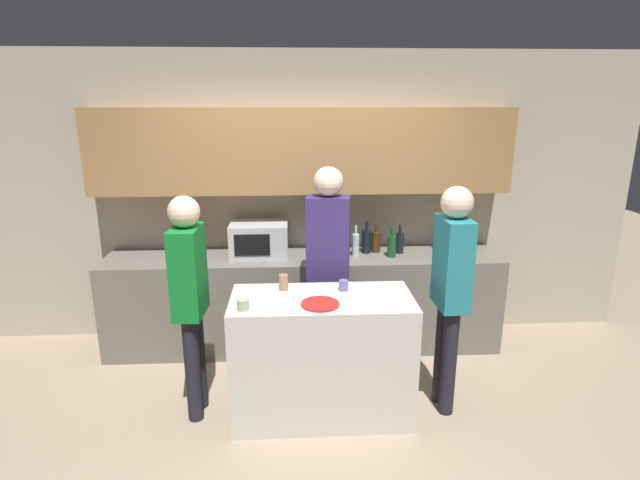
{
  "coord_description": "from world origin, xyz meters",
  "views": [
    {
      "loc": [
        -0.09,
        -2.96,
        2.27
      ],
      "look_at": [
        0.11,
        0.55,
        1.27
      ],
      "focal_mm": 28.0,
      "sensor_mm": 36.0,
      "label": 1
    }
  ],
  "objects_px": {
    "bottle_4": "(376,241)",
    "person_left": "(190,290)",
    "bottle_5": "(392,246)",
    "cup_2": "(343,285)",
    "bottle_3": "(366,241)",
    "cup_0": "(243,305)",
    "potted_plant": "(446,231)",
    "person_right": "(451,281)",
    "toaster": "(188,246)",
    "bottle_1": "(345,246)",
    "person_center": "(328,254)",
    "bottle_0": "(332,242)",
    "plate_on_island": "(320,304)",
    "bottle_6": "(400,242)",
    "cup_1": "(284,282)",
    "bottle_2": "(356,244)",
    "microwave": "(259,239)"
  },
  "relations": [
    {
      "from": "bottle_2",
      "to": "person_left",
      "type": "height_order",
      "value": "person_left"
    },
    {
      "from": "bottle_5",
      "to": "bottle_6",
      "type": "distance_m",
      "value": 0.15
    },
    {
      "from": "bottle_1",
      "to": "person_left",
      "type": "relative_size",
      "value": 0.16
    },
    {
      "from": "plate_on_island",
      "to": "cup_1",
      "type": "relative_size",
      "value": 2.26
    },
    {
      "from": "cup_2",
      "to": "person_center",
      "type": "distance_m",
      "value": 0.45
    },
    {
      "from": "person_left",
      "to": "person_right",
      "type": "bearing_deg",
      "value": 92.42
    },
    {
      "from": "bottle_4",
      "to": "cup_0",
      "type": "xyz_separation_m",
      "value": [
        -1.11,
        -1.36,
        -0.03
      ]
    },
    {
      "from": "person_left",
      "to": "cup_2",
      "type": "bearing_deg",
      "value": 97.12
    },
    {
      "from": "microwave",
      "to": "person_left",
      "type": "distance_m",
      "value": 1.17
    },
    {
      "from": "bottle_0",
      "to": "person_left",
      "type": "xyz_separation_m",
      "value": [
        -1.09,
        -1.08,
        -0.02
      ]
    },
    {
      "from": "bottle_6",
      "to": "cup_1",
      "type": "relative_size",
      "value": 2.32
    },
    {
      "from": "potted_plant",
      "to": "cup_1",
      "type": "bearing_deg",
      "value": -146.69
    },
    {
      "from": "toaster",
      "to": "cup_2",
      "type": "relative_size",
      "value": 3.34
    },
    {
      "from": "person_right",
      "to": "bottle_1",
      "type": "bearing_deg",
      "value": 30.96
    },
    {
      "from": "bottle_4",
      "to": "person_left",
      "type": "height_order",
      "value": "person_left"
    },
    {
      "from": "person_left",
      "to": "bottle_4",
      "type": "bearing_deg",
      "value": 130.02
    },
    {
      "from": "bottle_5",
      "to": "cup_2",
      "type": "height_order",
      "value": "bottle_5"
    },
    {
      "from": "toaster",
      "to": "bottle_5",
      "type": "xyz_separation_m",
      "value": [
        1.84,
        -0.12,
        0.01
      ]
    },
    {
      "from": "bottle_4",
      "to": "person_left",
      "type": "relative_size",
      "value": 0.16
    },
    {
      "from": "bottle_5",
      "to": "microwave",
      "type": "bearing_deg",
      "value": 174.15
    },
    {
      "from": "bottle_5",
      "to": "cup_1",
      "type": "height_order",
      "value": "bottle_5"
    },
    {
      "from": "bottle_1",
      "to": "person_left",
      "type": "height_order",
      "value": "person_left"
    },
    {
      "from": "bottle_5",
      "to": "bottle_6",
      "type": "relative_size",
      "value": 1.02
    },
    {
      "from": "toaster",
      "to": "bottle_1",
      "type": "distance_m",
      "value": 1.43
    },
    {
      "from": "toaster",
      "to": "bottle_1",
      "type": "xyz_separation_m",
      "value": [
        1.42,
        -0.1,
        0.01
      ]
    },
    {
      "from": "microwave",
      "to": "plate_on_island",
      "type": "distance_m",
      "value": 1.37
    },
    {
      "from": "bottle_1",
      "to": "bottle_5",
      "type": "relative_size",
      "value": 0.96
    },
    {
      "from": "bottle_0",
      "to": "bottle_6",
      "type": "relative_size",
      "value": 1.12
    },
    {
      "from": "bottle_4",
      "to": "cup_0",
      "type": "bearing_deg",
      "value": -129.12
    },
    {
      "from": "bottle_2",
      "to": "bottle_3",
      "type": "relative_size",
      "value": 0.93
    },
    {
      "from": "bottle_3",
      "to": "cup_0",
      "type": "bearing_deg",
      "value": -127.1
    },
    {
      "from": "cup_0",
      "to": "cup_2",
      "type": "relative_size",
      "value": 1.03
    },
    {
      "from": "bottle_3",
      "to": "potted_plant",
      "type": "bearing_deg",
      "value": -0.72
    },
    {
      "from": "bottle_2",
      "to": "toaster",
      "type": "bearing_deg",
      "value": 177.05
    },
    {
      "from": "potted_plant",
      "to": "person_right",
      "type": "distance_m",
      "value": 1.16
    },
    {
      "from": "cup_2",
      "to": "person_center",
      "type": "relative_size",
      "value": 0.04
    },
    {
      "from": "person_right",
      "to": "plate_on_island",
      "type": "bearing_deg",
      "value": 97.89
    },
    {
      "from": "toaster",
      "to": "person_right",
      "type": "relative_size",
      "value": 0.15
    },
    {
      "from": "microwave",
      "to": "potted_plant",
      "type": "xyz_separation_m",
      "value": [
        1.73,
        0.0,
        0.05
      ]
    },
    {
      "from": "bottle_0",
      "to": "plate_on_island",
      "type": "xyz_separation_m",
      "value": [
        -0.18,
        -1.26,
        -0.07
      ]
    },
    {
      "from": "cup_0",
      "to": "plate_on_island",
      "type": "bearing_deg",
      "value": 5.96
    },
    {
      "from": "potted_plant",
      "to": "plate_on_island",
      "type": "height_order",
      "value": "potted_plant"
    },
    {
      "from": "bottle_4",
      "to": "person_left",
      "type": "bearing_deg",
      "value": -143.11
    },
    {
      "from": "bottle_0",
      "to": "bottle_2",
      "type": "relative_size",
      "value": 1.06
    },
    {
      "from": "toaster",
      "to": "cup_2",
      "type": "bearing_deg",
      "value": -37.77
    },
    {
      "from": "bottle_4",
      "to": "bottle_5",
      "type": "relative_size",
      "value": 0.98
    },
    {
      "from": "bottle_6",
      "to": "cup_0",
      "type": "xyz_separation_m",
      "value": [
        -1.32,
        -1.32,
        -0.03
      ]
    },
    {
      "from": "bottle_5",
      "to": "person_center",
      "type": "height_order",
      "value": "person_center"
    },
    {
      "from": "person_center",
      "to": "bottle_3",
      "type": "bearing_deg",
      "value": -115.44
    },
    {
      "from": "potted_plant",
      "to": "bottle_1",
      "type": "relative_size",
      "value": 1.5
    }
  ]
}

